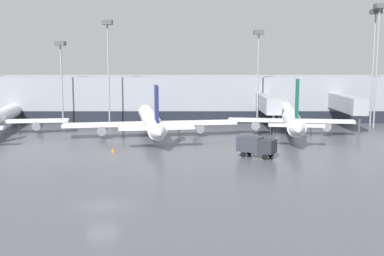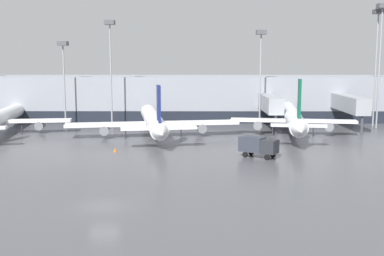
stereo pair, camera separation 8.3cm
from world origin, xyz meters
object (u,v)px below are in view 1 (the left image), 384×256
(parked_jet_1, at_px, (293,118))
(service_truck_2, at_px, (258,145))
(traffic_cone_1, at_px, (115,150))
(apron_light_mast_1, at_px, (110,44))
(apron_light_mast_4, at_px, (377,37))
(parked_jet_4, at_px, (153,121))
(apron_light_mast_3, at_px, (261,50))
(apron_light_mast_6, at_px, (381,33))
(apron_light_mast_5, at_px, (63,58))

(parked_jet_1, relative_size, service_truck_2, 6.61)
(service_truck_2, distance_m, traffic_cone_1, 19.31)
(apron_light_mast_1, bearing_deg, traffic_cone_1, -79.40)
(parked_jet_1, relative_size, traffic_cone_1, 61.00)
(apron_light_mast_1, bearing_deg, service_truck_2, -50.15)
(service_truck_2, height_order, apron_light_mast_1, apron_light_mast_1)
(apron_light_mast_1, height_order, apron_light_mast_4, apron_light_mast_4)
(service_truck_2, height_order, traffic_cone_1, service_truck_2)
(parked_jet_4, relative_size, apron_light_mast_3, 1.79)
(parked_jet_1, distance_m, traffic_cone_1, 30.84)
(service_truck_2, distance_m, apron_light_mast_6, 40.19)
(traffic_cone_1, height_order, apron_light_mast_5, apron_light_mast_5)
(parked_jet_1, distance_m, parked_jet_4, 22.97)
(parked_jet_4, bearing_deg, apron_light_mast_1, 26.69)
(parked_jet_4, distance_m, service_truck_2, 21.91)
(traffic_cone_1, xyz_separation_m, apron_light_mast_5, (-13.70, 26.24, 12.41))
(service_truck_2, bearing_deg, apron_light_mast_5, 170.62)
(apron_light_mast_3, relative_size, apron_light_mast_4, 0.83)
(traffic_cone_1, relative_size, apron_light_mast_1, 0.03)
(apron_light_mast_3, height_order, apron_light_mast_4, apron_light_mast_4)
(traffic_cone_1, xyz_separation_m, apron_light_mast_6, (44.21, 23.60, 16.84))
(parked_jet_1, distance_m, service_truck_2, 19.91)
(parked_jet_4, xyz_separation_m, service_truck_2, (14.81, -16.12, -1.07))
(parked_jet_4, bearing_deg, apron_light_mast_5, 43.44)
(apron_light_mast_3, bearing_deg, apron_light_mast_1, -178.52)
(apron_light_mast_3, distance_m, apron_light_mast_5, 36.72)
(service_truck_2, distance_m, apron_light_mast_5, 45.54)
(service_truck_2, height_order, apron_light_mast_6, apron_light_mast_6)
(apron_light_mast_3, xyz_separation_m, apron_light_mast_4, (21.35, 0.26, 2.51))
(parked_jet_1, height_order, apron_light_mast_3, apron_light_mast_3)
(traffic_cone_1, bearing_deg, apron_light_mast_4, 30.10)
(service_truck_2, relative_size, apron_light_mast_5, 0.33)
(apron_light_mast_1, distance_m, apron_light_mast_6, 48.88)
(parked_jet_4, distance_m, apron_light_mast_5, 24.59)
(parked_jet_4, relative_size, apron_light_mast_6, 1.43)
(apron_light_mast_4, bearing_deg, apron_light_mast_1, -178.86)
(parked_jet_1, distance_m, apron_light_mast_6, 24.01)
(parked_jet_1, relative_size, apron_light_mast_5, 2.15)
(apron_light_mast_1, distance_m, apron_light_mast_4, 48.99)
(traffic_cone_1, relative_size, apron_light_mast_3, 0.03)
(parked_jet_1, height_order, apron_light_mast_6, apron_light_mast_6)
(service_truck_2, bearing_deg, parked_jet_4, 165.54)
(parked_jet_4, distance_m, apron_light_mast_3, 25.51)
(parked_jet_1, xyz_separation_m, apron_light_mast_1, (-31.64, 10.09, 12.32))
(parked_jet_4, relative_size, service_truck_2, 6.19)
(parked_jet_4, distance_m, traffic_cone_1, 13.48)
(apron_light_mast_6, bearing_deg, apron_light_mast_3, 175.06)
(apron_light_mast_5, relative_size, apron_light_mast_6, 0.71)
(apron_light_mast_3, bearing_deg, parked_jet_1, -69.51)
(apron_light_mast_4, bearing_deg, parked_jet_4, -161.96)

